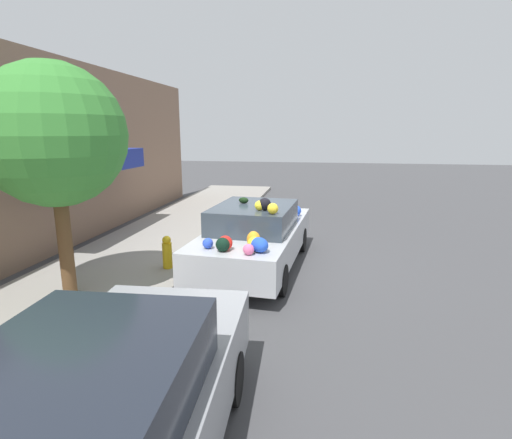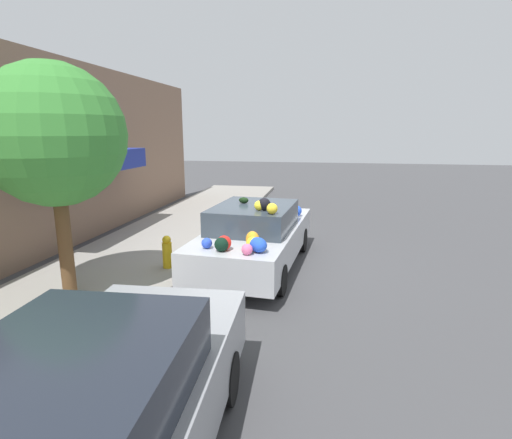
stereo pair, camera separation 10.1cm
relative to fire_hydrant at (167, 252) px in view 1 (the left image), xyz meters
The scene contains 7 objects.
ground_plane 1.82m from the fire_hydrant, 64.67° to the right, with size 60.00×60.00×0.00m, color #424244.
sidewalk_curb 1.40m from the fire_hydrant, 55.95° to the left, with size 24.00×3.20×0.13m.
building_facade 3.91m from the fire_hydrant, 75.80° to the left, with size 18.00×1.20×4.75m.
street_tree 3.13m from the fire_hydrant, 144.15° to the left, with size 2.35×2.35×3.95m.
fire_hydrant is the anchor object (origin of this frame).
art_car 1.92m from the fire_hydrant, 68.18° to the right, with size 4.68×2.14×1.67m.
parked_car_plain 5.46m from the fire_hydrant, 163.56° to the right, with size 4.52×2.02×1.49m.
Camera 1 is at (-8.35, -1.62, 2.98)m, focal length 28.00 mm.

